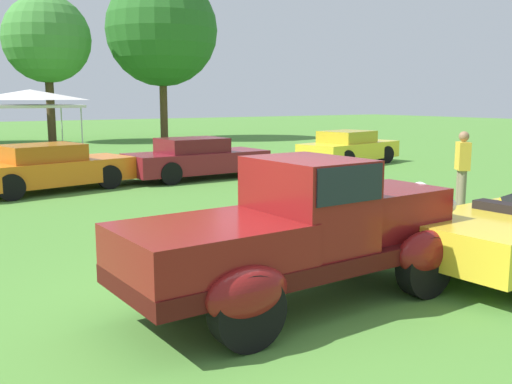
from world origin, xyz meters
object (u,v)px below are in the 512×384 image
(show_car_yellow, at_px, (349,148))
(spectator_near_truck, at_px, (462,167))
(show_car_orange, at_px, (48,168))
(show_car_burgundy, at_px, (197,159))
(canopy_tent_center_field, at_px, (30,97))
(feature_pickup_truck, at_px, (302,230))

(show_car_yellow, height_order, spectator_near_truck, spectator_near_truck)
(show_car_orange, distance_m, spectator_near_truck, 10.13)
(show_car_orange, relative_size, spectator_near_truck, 2.70)
(show_car_yellow, bearing_deg, show_car_orange, -177.12)
(show_car_yellow, distance_m, spectator_near_truck, 8.79)
(show_car_burgundy, bearing_deg, spectator_near_truck, -70.64)
(show_car_burgundy, xyz_separation_m, show_car_yellow, (6.45, 0.45, -0.00))
(spectator_near_truck, bearing_deg, show_car_orange, 133.35)
(show_car_orange, relative_size, show_car_burgundy, 1.06)
(show_car_yellow, bearing_deg, spectator_near_truck, -115.84)
(show_car_orange, distance_m, canopy_tent_center_field, 7.46)
(show_car_burgundy, distance_m, spectator_near_truck, 7.91)
(feature_pickup_truck, distance_m, show_car_yellow, 14.76)
(show_car_orange, distance_m, show_car_yellow, 10.79)
(show_car_yellow, bearing_deg, show_car_burgundy, -176.03)
(feature_pickup_truck, relative_size, show_car_orange, 0.98)
(show_car_yellow, relative_size, canopy_tent_center_field, 1.38)
(feature_pickup_truck, xyz_separation_m, show_car_orange, (-0.58, 10.12, -0.27))
(show_car_orange, xyz_separation_m, show_car_yellow, (10.78, 0.54, -0.00))
(feature_pickup_truck, bearing_deg, show_car_burgundy, 69.83)
(feature_pickup_truck, distance_m, canopy_tent_center_field, 17.34)
(show_car_orange, bearing_deg, feature_pickup_truck, -86.73)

